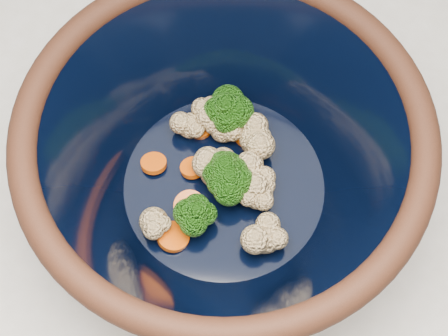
% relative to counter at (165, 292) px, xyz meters
% --- Properties ---
extents(counter, '(1.20, 1.20, 0.90)m').
position_rel_counter_xyz_m(counter, '(0.00, 0.00, 0.00)').
color(counter, silver).
rests_on(counter, ground).
extents(mixing_bowl, '(0.40, 0.40, 0.16)m').
position_rel_counter_xyz_m(mixing_bowl, '(0.10, -0.00, 0.54)').
color(mixing_bowl, black).
rests_on(mixing_bowl, counter).
extents(vegetable_pile, '(0.15, 0.17, 0.06)m').
position_rel_counter_xyz_m(vegetable_pile, '(0.10, 0.01, 0.51)').
color(vegetable_pile, '#608442').
rests_on(vegetable_pile, mixing_bowl).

